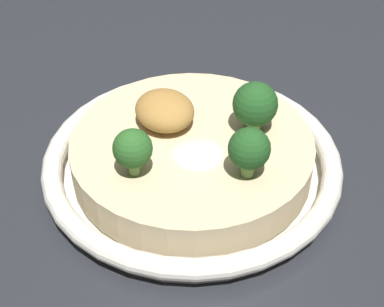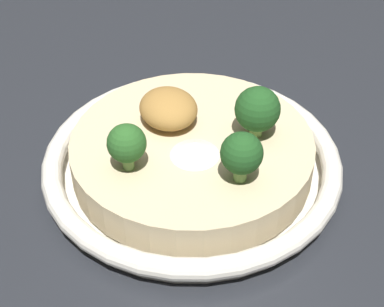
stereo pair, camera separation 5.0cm
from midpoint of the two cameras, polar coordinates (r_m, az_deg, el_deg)
ground_plane at (r=0.52m, az=2.78°, el=-2.07°), size 6.00×6.00×0.00m
risotto_bowl at (r=0.51m, az=2.84°, el=-0.61°), size 0.26×0.26×0.04m
cheese_sprinkle at (r=0.47m, az=3.31°, el=0.37°), size 0.04×0.04×0.01m
crispy_onion_garnish at (r=0.50m, az=0.55°, el=4.29°), size 0.05×0.05×0.03m
broccoli_back_left at (r=0.45m, az=-3.19°, el=0.80°), size 0.03×0.03×0.04m
broccoli_left at (r=0.44m, az=8.09°, el=-0.19°), size 0.03×0.03×0.04m
broccoli_front at (r=0.49m, az=9.32°, el=4.09°), size 0.04×0.04×0.05m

